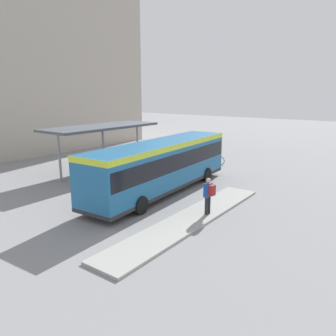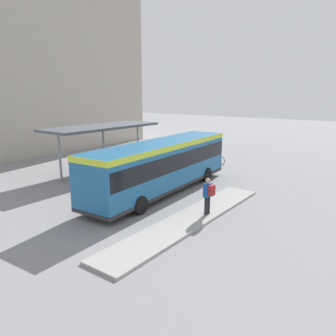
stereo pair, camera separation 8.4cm
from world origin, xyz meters
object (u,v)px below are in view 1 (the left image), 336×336
Objects in this scene: pedestrian_waiting at (209,194)px; bicycle_black at (193,158)px; city_bus at (162,163)px; potted_planter_near_shelter at (146,163)px; bicycle_red at (207,159)px; bicycle_yellow at (215,160)px; bicycle_orange at (199,159)px.

pedestrian_waiting is 1.10× the size of bicycle_black.
city_bus reaches higher than potted_planter_near_shelter.
pedestrian_waiting is at bearing -66.81° from bicycle_red.
potted_planter_near_shelter reaches higher than bicycle_yellow.
bicycle_orange is at bearing -51.39° from pedestrian_waiting.
city_bus reaches higher than bicycle_red.
city_bus is 6.89× the size of bicycle_orange.
bicycle_red reaches higher than bicycle_black.
bicycle_orange is 1.30× the size of potted_planter_near_shelter.
bicycle_yellow is (8.88, 1.18, -1.44)m from city_bus.
bicycle_yellow reaches higher than bicycle_black.
bicycle_yellow is (10.78, 5.42, -0.80)m from pedestrian_waiting.
city_bus is 7.28× the size of bicycle_black.
city_bus is at bearing -71.12° from bicycle_black.
pedestrian_waiting is at bearing -122.04° from potted_planter_near_shelter.
city_bus is 8.90m from bicycle_orange.
city_bus reaches higher than pedestrian_waiting.
bicycle_red is at bearing 9.52° from bicycle_black.
bicycle_red is (-0.13, 0.66, 0.03)m from bicycle_yellow.
bicycle_black is (0.07, 0.66, -0.02)m from bicycle_orange.
pedestrian_waiting is at bearing 111.04° from bicycle_yellow.
pedestrian_waiting is 1.36× the size of potted_planter_near_shelter.
city_bus is at bearing 91.89° from bicycle_yellow.
bicycle_red is (8.75, 1.83, -1.42)m from city_bus.
potted_planter_near_shelter is (5.14, 8.22, -0.46)m from pedestrian_waiting.
city_bus reaches higher than bicycle_black.
pedestrian_waiting is 12.78m from bicycle_black.
bicycle_orange is at bearing -15.94° from potted_planter_near_shelter.
bicycle_yellow is 1.39m from bicycle_orange.
bicycle_black is (-0.26, 1.32, -0.03)m from bicycle_red.
potted_planter_near_shelter is at bearing -26.57° from pedestrian_waiting.
bicycle_black is (-0.39, 1.98, -0.00)m from bicycle_yellow.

